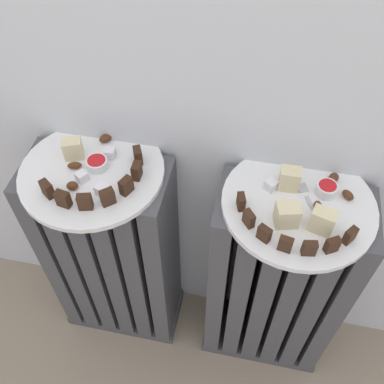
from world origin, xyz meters
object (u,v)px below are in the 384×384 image
plate_left (92,172)px  radiator_left (114,257)px  radiator_right (274,286)px  jam_bowl_right (327,189)px  fork (307,198)px  plate_right (298,204)px  jam_bowl_left (97,163)px

plate_left → radiator_left: bearing=90.0°
radiator_left → plate_left: plate_left is taller
radiator_right → jam_bowl_right: size_ratio=15.44×
plate_left → fork: 0.44m
plate_right → jam_bowl_left: jam_bowl_left is taller
plate_left → jam_bowl_left: bearing=43.0°
plate_left → plate_right: bearing=0.0°
radiator_left → plate_left: (0.00, -0.00, 0.33)m
radiator_left → plate_right: (0.42, -0.00, 0.33)m
plate_left → jam_bowl_right: size_ratio=7.19×
radiator_left → fork: size_ratio=7.25×
plate_right → jam_bowl_right: size_ratio=7.19×
fork → radiator_right: bearing=-139.5°
radiator_right → plate_left: (-0.42, -0.00, 0.33)m
jam_bowl_right → plate_right: bearing=-145.7°
plate_right → plate_left: bearing=180.0°
plate_left → jam_bowl_right: jam_bowl_right is taller
radiator_left → radiator_right: (0.42, 0.00, 0.00)m
radiator_right → jam_bowl_right: 0.36m
radiator_left → plate_right: bearing=-0.0°
plate_right → jam_bowl_right: (0.05, 0.03, 0.02)m
jam_bowl_right → fork: bearing=-148.7°
plate_left → plate_right: same height
plate_right → jam_bowl_left: (-0.41, 0.01, 0.02)m
radiator_right → jam_bowl_left: bearing=178.6°
radiator_left → plate_right: plate_right is taller
radiator_left → radiator_right: bearing=0.0°
plate_right → jam_bowl_right: bearing=34.3°
radiator_left → radiator_right: 0.42m
jam_bowl_right → plate_left: bearing=-176.0°
radiator_left → radiator_right: same height
radiator_left → plate_left: size_ratio=2.15×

